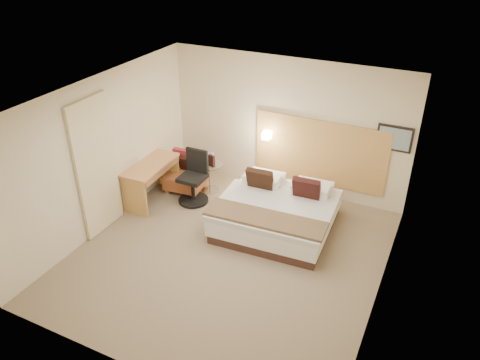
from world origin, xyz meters
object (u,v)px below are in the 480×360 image
at_px(bed, 277,212).
at_px(lounge_chair, 186,175).
at_px(desk, 152,172).
at_px(desk_chair, 194,181).
at_px(side_table, 210,176).

bearing_deg(bed, lounge_chair, 167.85).
distance_m(desk, desk_chair, 0.82).
bearing_deg(lounge_chair, bed, -12.15).
bearing_deg(side_table, desk, -135.44).
bearing_deg(bed, side_table, 160.19).
xyz_separation_m(bed, lounge_chair, (-2.17, 0.47, -0.01)).
bearing_deg(desk_chair, lounge_chair, 138.95).
bearing_deg(side_table, desk_chair, -99.88).
distance_m(lounge_chair, side_table, 0.49).
distance_m(bed, side_table, 1.81).
xyz_separation_m(bed, desk, (-2.52, -0.19, 0.31)).
xyz_separation_m(bed, desk_chair, (-1.79, 0.14, 0.11)).
relative_size(lounge_chair, desk_chair, 0.76).
distance_m(side_table, desk_chair, 0.49).
height_order(bed, desk, bed).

